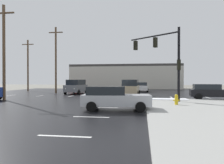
# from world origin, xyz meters

# --- Properties ---
(ground_plane) EXTENTS (120.00, 120.00, 0.00)m
(ground_plane) POSITION_xyz_m (0.00, 0.00, 0.00)
(ground_plane) COLOR slate
(road_asphalt) EXTENTS (44.00, 44.00, 0.02)m
(road_asphalt) POSITION_xyz_m (0.00, 0.00, 0.01)
(road_asphalt) COLOR black
(road_asphalt) RESTS_ON ground_plane
(snow_strip_curbside) EXTENTS (4.00, 1.60, 0.06)m
(snow_strip_curbside) POSITION_xyz_m (5.00, -4.00, 0.17)
(snow_strip_curbside) COLOR white
(snow_strip_curbside) RESTS_ON sidewalk_corner
(lane_markings) EXTENTS (36.15, 36.15, 0.01)m
(lane_markings) POSITION_xyz_m (1.20, -1.38, 0.02)
(lane_markings) COLOR silver
(lane_markings) RESTS_ON road_asphalt
(traffic_signal_mast) EXTENTS (4.47, 3.66, 6.49)m
(traffic_signal_mast) POSITION_xyz_m (4.72, -5.03, 4.45)
(traffic_signal_mast) COLOR black
(traffic_signal_mast) RESTS_ON sidewalk_corner
(fire_hydrant) EXTENTS (0.48, 0.26, 0.79)m
(fire_hydrant) POSITION_xyz_m (5.31, -8.39, 0.54)
(fire_hydrant) COLOR gold
(fire_hydrant) RESTS_ON sidewalk_corner
(strip_building_background) EXTENTS (24.71, 8.00, 5.46)m
(strip_building_background) POSITION_xyz_m (-1.22, 24.70, 2.73)
(strip_building_background) COLOR beige
(strip_building_background) RESTS_ON ground_plane
(sedan_silver) EXTENTS (4.66, 2.37, 1.58)m
(sedan_silver) POSITION_xyz_m (0.84, -11.20, 0.85)
(sedan_silver) COLOR #B7BABF
(sedan_silver) RESTS_ON road_asphalt
(suv_tan) EXTENTS (2.31, 4.89, 2.03)m
(suv_tan) POSITION_xyz_m (1.26, 1.31, 1.09)
(suv_tan) COLOR tan
(suv_tan) RESTS_ON road_asphalt
(sedan_white) EXTENTS (2.04, 4.55, 1.58)m
(sedan_white) POSITION_xyz_m (2.61, 11.22, 0.85)
(sedan_white) COLOR white
(sedan_white) RESTS_ON road_asphalt
(sedan_red) EXTENTS (2.10, 4.57, 1.58)m
(sedan_red) POSITION_xyz_m (-9.27, 12.70, 0.85)
(sedan_red) COLOR #B21919
(sedan_red) RESTS_ON road_asphalt
(sedan_black) EXTENTS (4.66, 2.37, 1.58)m
(sedan_black) POSITION_xyz_m (9.67, -2.42, 0.85)
(sedan_black) COLOR black
(sedan_black) RESTS_ON road_asphalt
(suv_grey) EXTENTS (2.35, 4.91, 2.03)m
(suv_grey) POSITION_xyz_m (-6.82, 4.70, 1.09)
(suv_grey) COLOR slate
(suv_grey) RESTS_ON road_asphalt
(utility_pole_mid) EXTENTS (2.20, 0.28, 9.45)m
(utility_pole_mid) POSITION_xyz_m (-10.88, -5.78, 4.94)
(utility_pole_mid) COLOR brown
(utility_pole_mid) RESTS_ON ground_plane
(utility_pole_far) EXTENTS (2.20, 0.28, 10.08)m
(utility_pole_far) POSITION_xyz_m (-10.44, 5.97, 5.26)
(utility_pole_far) COLOR brown
(utility_pole_far) RESTS_ON ground_plane
(utility_pole_distant) EXTENTS (2.20, 0.28, 9.24)m
(utility_pole_distant) POSITION_xyz_m (-17.87, 10.95, 4.83)
(utility_pole_distant) COLOR brown
(utility_pole_distant) RESTS_ON ground_plane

